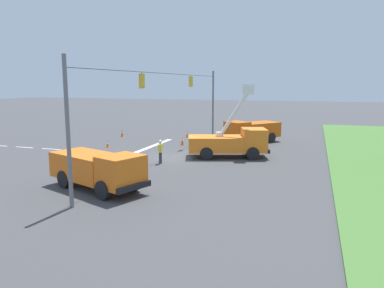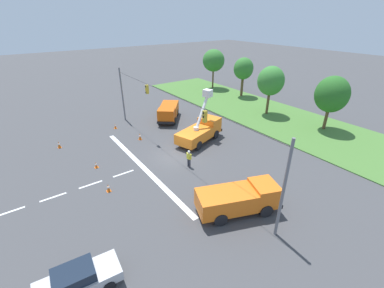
{
  "view_description": "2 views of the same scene",
  "coord_description": "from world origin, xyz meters",
  "px_view_note": "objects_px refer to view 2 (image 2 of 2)",
  "views": [
    {
      "loc": [
        27.56,
        10.85,
        5.9
      ],
      "look_at": [
        0.22,
        1.87,
        1.19
      ],
      "focal_mm": 35.0,
      "sensor_mm": 36.0,
      "label": 1
    },
    {
      "loc": [
        20.15,
        -12.0,
        13.3
      ],
      "look_at": [
        1.97,
        0.93,
        2.01
      ],
      "focal_mm": 24.0,
      "sensor_mm": 36.0,
      "label": 2
    }
  ],
  "objects_px": {
    "tree_far_west": "(214,61)",
    "sedan_silver": "(78,280)",
    "traffic_cone_foreground_right": "(96,165)",
    "tree_west": "(244,69)",
    "utility_truck_support_near": "(168,111)",
    "traffic_cone_near_bucket": "(108,188)",
    "tree_east": "(332,94)",
    "traffic_cone_foreground_left": "(140,136)",
    "traffic_cone_mid_right": "(59,145)",
    "road_worker": "(189,158)",
    "utility_truck_bucket_lift": "(201,130)",
    "tree_centre": "(271,81)",
    "utility_truck_support_far": "(239,198)",
    "traffic_cone_mid_left": "(115,126)"
  },
  "relations": [
    {
      "from": "tree_far_west",
      "to": "sedan_silver",
      "type": "height_order",
      "value": "tree_far_west"
    },
    {
      "from": "traffic_cone_foreground_right",
      "to": "tree_west",
      "type": "bearing_deg",
      "value": 107.82
    },
    {
      "from": "utility_truck_support_near",
      "to": "traffic_cone_near_bucket",
      "type": "bearing_deg",
      "value": -48.12
    },
    {
      "from": "tree_east",
      "to": "traffic_cone_foreground_left",
      "type": "xyz_separation_m",
      "value": [
        -10.98,
        -20.68,
        -4.2
      ]
    },
    {
      "from": "utility_truck_support_near",
      "to": "traffic_cone_mid_right",
      "type": "distance_m",
      "value": 14.37
    },
    {
      "from": "road_worker",
      "to": "traffic_cone_near_bucket",
      "type": "distance_m",
      "value": 7.81
    },
    {
      "from": "tree_far_west",
      "to": "utility_truck_support_near",
      "type": "bearing_deg",
      "value": -58.63
    },
    {
      "from": "tree_far_west",
      "to": "traffic_cone_foreground_left",
      "type": "distance_m",
      "value": 26.46
    },
    {
      "from": "tree_far_west",
      "to": "utility_truck_bucket_lift",
      "type": "distance_m",
      "value": 24.64
    },
    {
      "from": "tree_centre",
      "to": "utility_truck_bucket_lift",
      "type": "bearing_deg",
      "value": -83.65
    },
    {
      "from": "utility_truck_support_far",
      "to": "traffic_cone_foreground_left",
      "type": "bearing_deg",
      "value": -177.77
    },
    {
      "from": "sedan_silver",
      "to": "traffic_cone_foreground_right",
      "type": "height_order",
      "value": "sedan_silver"
    },
    {
      "from": "traffic_cone_near_bucket",
      "to": "sedan_silver",
      "type": "bearing_deg",
      "value": -29.07
    },
    {
      "from": "sedan_silver",
      "to": "traffic_cone_mid_left",
      "type": "bearing_deg",
      "value": 154.79
    },
    {
      "from": "tree_far_west",
      "to": "traffic_cone_near_bucket",
      "type": "relative_size",
      "value": 10.18
    },
    {
      "from": "utility_truck_support_near",
      "to": "tree_west",
      "type": "bearing_deg",
      "value": 98.22
    },
    {
      "from": "traffic_cone_near_bucket",
      "to": "utility_truck_support_far",
      "type": "bearing_deg",
      "value": 41.45
    },
    {
      "from": "traffic_cone_mid_right",
      "to": "traffic_cone_near_bucket",
      "type": "bearing_deg",
      "value": 9.17
    },
    {
      "from": "utility_truck_support_near",
      "to": "sedan_silver",
      "type": "relative_size",
      "value": 1.36
    },
    {
      "from": "traffic_cone_foreground_right",
      "to": "traffic_cone_foreground_left",
      "type": "bearing_deg",
      "value": 118.29
    },
    {
      "from": "tree_centre",
      "to": "sedan_silver",
      "type": "height_order",
      "value": "tree_centre"
    },
    {
      "from": "tree_far_west",
      "to": "traffic_cone_mid_right",
      "type": "distance_m",
      "value": 32.54
    },
    {
      "from": "utility_truck_bucket_lift",
      "to": "traffic_cone_foreground_left",
      "type": "bearing_deg",
      "value": -127.42
    },
    {
      "from": "utility_truck_bucket_lift",
      "to": "traffic_cone_foreground_right",
      "type": "height_order",
      "value": "utility_truck_bucket_lift"
    },
    {
      "from": "tree_centre",
      "to": "utility_truck_support_near",
      "type": "bearing_deg",
      "value": -116.16
    },
    {
      "from": "traffic_cone_mid_left",
      "to": "road_worker",
      "type": "bearing_deg",
      "value": 10.53
    },
    {
      "from": "tree_west",
      "to": "utility_truck_support_far",
      "type": "xyz_separation_m",
      "value": [
        21.73,
        -22.24,
        -3.64
      ]
    },
    {
      "from": "traffic_cone_mid_right",
      "to": "utility_truck_support_near",
      "type": "bearing_deg",
      "value": 91.25
    },
    {
      "from": "traffic_cone_near_bucket",
      "to": "traffic_cone_foreground_left",
      "type": "bearing_deg",
      "value": 139.83
    },
    {
      "from": "tree_far_west",
      "to": "tree_east",
      "type": "height_order",
      "value": "tree_far_west"
    },
    {
      "from": "tree_centre",
      "to": "utility_truck_support_far",
      "type": "relative_size",
      "value": 1.06
    },
    {
      "from": "tree_west",
      "to": "sedan_silver",
      "type": "xyz_separation_m",
      "value": [
        21.3,
        -33.57,
        -4.06
      ]
    },
    {
      "from": "traffic_cone_mid_right",
      "to": "traffic_cone_foreground_right",
      "type": "bearing_deg",
      "value": 17.46
    },
    {
      "from": "utility_truck_support_near",
      "to": "traffic_cone_near_bucket",
      "type": "distance_m",
      "value": 16.91
    },
    {
      "from": "utility_truck_support_near",
      "to": "traffic_cone_foreground_left",
      "type": "relative_size",
      "value": 7.33
    },
    {
      "from": "tree_far_west",
      "to": "traffic_cone_near_bucket",
      "type": "distance_m",
      "value": 36.02
    },
    {
      "from": "tree_far_west",
      "to": "traffic_cone_foreground_right",
      "type": "xyz_separation_m",
      "value": [
        16.77,
        -28.43,
        -5.05
      ]
    },
    {
      "from": "traffic_cone_mid_left",
      "to": "traffic_cone_mid_right",
      "type": "height_order",
      "value": "traffic_cone_mid_right"
    },
    {
      "from": "tree_far_west",
      "to": "tree_east",
      "type": "relative_size",
      "value": 1.09
    },
    {
      "from": "tree_centre",
      "to": "sedan_silver",
      "type": "bearing_deg",
      "value": -67.45
    },
    {
      "from": "traffic_cone_foreground_left",
      "to": "traffic_cone_near_bucket",
      "type": "relative_size",
      "value": 1.12
    },
    {
      "from": "sedan_silver",
      "to": "traffic_cone_near_bucket",
      "type": "relative_size",
      "value": 6.05
    },
    {
      "from": "tree_east",
      "to": "traffic_cone_mid_right",
      "type": "distance_m",
      "value": 32.53
    },
    {
      "from": "traffic_cone_near_bucket",
      "to": "tree_west",
      "type": "bearing_deg",
      "value": 115.02
    },
    {
      "from": "tree_west",
      "to": "utility_truck_bucket_lift",
      "type": "height_order",
      "value": "tree_west"
    },
    {
      "from": "tree_east",
      "to": "traffic_cone_mid_left",
      "type": "bearing_deg",
      "value": -125.99
    },
    {
      "from": "tree_far_west",
      "to": "traffic_cone_foreground_right",
      "type": "relative_size",
      "value": 11.6
    },
    {
      "from": "utility_truck_support_far",
      "to": "sedan_silver",
      "type": "height_order",
      "value": "utility_truck_support_far"
    },
    {
      "from": "traffic_cone_mid_left",
      "to": "sedan_silver",
      "type": "bearing_deg",
      "value": -25.21
    },
    {
      "from": "tree_west",
      "to": "tree_east",
      "type": "height_order",
      "value": "tree_east"
    }
  ]
}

